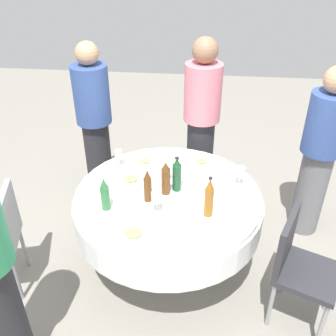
# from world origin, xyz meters

# --- Properties ---
(ground_plane) EXTENTS (10.00, 10.00, 0.00)m
(ground_plane) POSITION_xyz_m (0.00, 0.00, 0.00)
(ground_plane) COLOR gray
(dining_table) EXTENTS (1.44, 1.44, 0.74)m
(dining_table) POSITION_xyz_m (0.00, 0.00, 0.59)
(dining_table) COLOR white
(dining_table) RESTS_ON ground_plane
(bottle_green_mid) EXTENTS (0.06, 0.06, 0.27)m
(bottle_green_mid) POSITION_xyz_m (0.42, 0.23, 0.86)
(bottle_green_mid) COLOR #2D6B38
(bottle_green_mid) RESTS_ON dining_table
(bottle_brown_far) EXTENTS (0.07, 0.07, 0.28)m
(bottle_brown_far) POSITION_xyz_m (0.02, 0.00, 0.87)
(bottle_brown_far) COLOR #593314
(bottle_brown_far) RESTS_ON dining_table
(bottle_clear_rear) EXTENTS (0.07, 0.07, 0.28)m
(bottle_clear_rear) POSITION_xyz_m (-0.13, -0.17, 0.87)
(bottle_clear_rear) COLOR silver
(bottle_clear_rear) RESTS_ON dining_table
(bottle_dark_green_south) EXTENTS (0.07, 0.07, 0.28)m
(bottle_dark_green_south) POSITION_xyz_m (-0.06, -0.05, 0.87)
(bottle_dark_green_south) COLOR #194728
(bottle_dark_green_south) RESTS_ON dining_table
(bottle_brown_near) EXTENTS (0.06, 0.06, 0.28)m
(bottle_brown_near) POSITION_xyz_m (0.14, 0.10, 0.87)
(bottle_brown_near) COLOR #593314
(bottle_brown_near) RESTS_ON dining_table
(bottle_amber_north) EXTENTS (0.06, 0.06, 0.31)m
(bottle_amber_north) POSITION_xyz_m (-0.30, 0.22, 0.89)
(bottle_amber_north) COLOR #8C5619
(bottle_amber_north) RESTS_ON dining_table
(wine_glass_south) EXTENTS (0.06, 0.06, 0.14)m
(wine_glass_south) POSITION_xyz_m (0.45, -0.36, 0.84)
(wine_glass_south) COLOR white
(wine_glass_south) RESTS_ON dining_table
(wine_glass_near) EXTENTS (0.07, 0.07, 0.14)m
(wine_glass_near) POSITION_xyz_m (0.03, -0.17, 0.84)
(wine_glass_near) COLOR white
(wine_glass_near) RESTS_ON dining_table
(wine_glass_north) EXTENTS (0.07, 0.07, 0.15)m
(wine_glass_north) POSITION_xyz_m (-0.54, -0.18, 0.85)
(wine_glass_north) COLOR white
(wine_glass_north) RESTS_ON dining_table
(wine_glass_outer) EXTENTS (0.07, 0.07, 0.16)m
(wine_glass_outer) POSITION_xyz_m (0.06, 0.23, 0.86)
(wine_glass_outer) COLOR white
(wine_glass_outer) RESTS_ON dining_table
(plate_east) EXTENTS (0.26, 0.26, 0.04)m
(plate_east) POSITION_xyz_m (0.17, 0.50, 0.75)
(plate_east) COLOR white
(plate_east) RESTS_ON dining_table
(plate_left) EXTENTS (0.21, 0.21, 0.04)m
(plate_left) POSITION_xyz_m (-0.24, -0.45, 0.75)
(plate_left) COLOR white
(plate_left) RESTS_ON dining_table
(plate_front) EXTENTS (0.21, 0.21, 0.04)m
(plate_front) POSITION_xyz_m (0.24, -0.41, 0.75)
(plate_front) COLOR white
(plate_front) RESTS_ON dining_table
(plate_west) EXTENTS (0.25, 0.25, 0.04)m
(plate_west) POSITION_xyz_m (0.31, -0.12, 0.75)
(plate_west) COLOR white
(plate_west) RESTS_ON dining_table
(fork_far) EXTENTS (0.13, 0.15, 0.00)m
(fork_far) POSITION_xyz_m (-0.54, 0.14, 0.74)
(fork_far) COLOR silver
(fork_far) RESTS_ON dining_table
(fork_rear) EXTENTS (0.03, 0.18, 0.00)m
(fork_rear) POSITION_xyz_m (0.52, 0.05, 0.74)
(fork_rear) COLOR silver
(fork_rear) RESTS_ON dining_table
(fork_south) EXTENTS (0.17, 0.08, 0.00)m
(fork_south) POSITION_xyz_m (-0.26, 0.37, 0.74)
(fork_south) COLOR silver
(fork_south) RESTS_ON dining_table
(folded_napkin) EXTENTS (0.20, 0.20, 0.02)m
(folded_napkin) POSITION_xyz_m (-0.28, -0.12, 0.75)
(folded_napkin) COLOR white
(folded_napkin) RESTS_ON dining_table
(person_mid) EXTENTS (0.34, 0.34, 1.61)m
(person_mid) POSITION_xyz_m (0.82, -0.96, 0.84)
(person_mid) COLOR #26262B
(person_mid) RESTS_ON ground_plane
(person_far) EXTENTS (0.34, 0.34, 1.57)m
(person_far) POSITION_xyz_m (-1.23, -0.60, 0.82)
(person_far) COLOR slate
(person_far) RESTS_ON ground_plane
(person_south) EXTENTS (0.34, 0.34, 1.67)m
(person_south) POSITION_xyz_m (-0.21, -0.96, 0.88)
(person_south) COLOR #26262B
(person_south) RESTS_ON ground_plane
(chair_outer) EXTENTS (0.52, 0.52, 0.87)m
(chair_outer) POSITION_xyz_m (-0.93, 0.40, 0.52)
(chair_outer) COLOR #2D2D33
(chair_outer) RESTS_ON ground_plane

